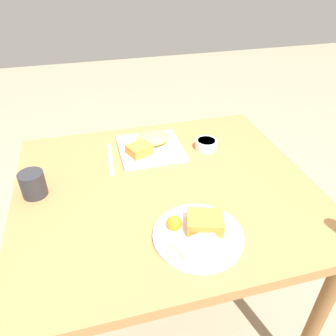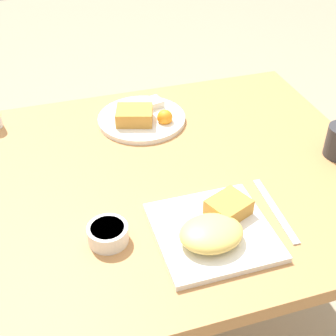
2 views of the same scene
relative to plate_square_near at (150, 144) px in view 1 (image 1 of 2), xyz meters
The scene contains 7 objects.
ground_plane 0.80m from the plate_square_near, 90.12° to the left, with size 8.00×8.00×0.00m, color gray.
dining_table 0.26m from the plate_square_near, 90.12° to the left, with size 0.98×0.87×0.75m.
plate_square_near is the anchor object (origin of this frame).
plate_oval_far 0.49m from the plate_square_near, 93.43° to the left, with size 0.25×0.25×0.05m.
sauce_ramekin 0.22m from the plate_square_near, 166.06° to the left, with size 0.08×0.08×0.04m.
butter_knife 0.16m from the plate_square_near, 11.98° to the left, with size 0.03×0.22×0.00m.
coffee_mug 0.45m from the plate_square_near, 23.18° to the left, with size 0.08×0.08×0.08m.
Camera 1 is at (0.21, 0.84, 1.42)m, focal length 35.00 mm.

